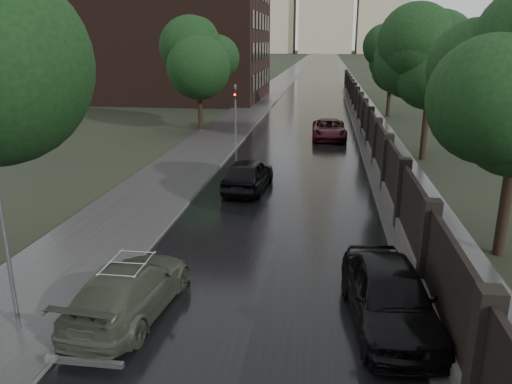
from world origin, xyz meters
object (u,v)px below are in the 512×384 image
(lamp_post, at_px, (4,230))
(volga_sedan, at_px, (130,289))
(traffic_light, at_px, (235,109))
(tree_right_b, at_px, (430,74))
(tree_right_c, at_px, (392,62))
(hatchback_left, at_px, (248,174))
(car_right_near, at_px, (390,295))
(car_right_far, at_px, (329,129))
(tree_left_far, at_px, (199,62))

(lamp_post, height_order, volga_sedan, lamp_post)
(volga_sedan, bearing_deg, lamp_post, 33.65)
(traffic_light, height_order, volga_sedan, traffic_light)
(lamp_post, distance_m, volga_sedan, 3.30)
(tree_right_b, distance_m, tree_right_c, 18.00)
(lamp_post, distance_m, hatchback_left, 13.37)
(tree_right_c, distance_m, car_right_near, 37.34)
(lamp_post, height_order, car_right_near, lamp_post)
(volga_sedan, bearing_deg, tree_right_b, -114.05)
(traffic_light, bearing_deg, car_right_far, 23.15)
(tree_right_c, height_order, lamp_post, tree_right_c)
(tree_right_b, xyz_separation_m, car_right_far, (-5.49, 5.69, -4.25))
(tree_left_far, xyz_separation_m, lamp_post, (2.60, -28.50, -2.57))
(tree_right_c, height_order, car_right_far, tree_right_c)
(car_right_near, height_order, car_right_far, car_right_near)
(lamp_post, xyz_separation_m, car_right_near, (8.80, 1.62, -1.86))
(tree_right_b, bearing_deg, tree_left_far, 152.70)
(tree_left_far, height_order, car_right_near, tree_left_far)
(hatchback_left, bearing_deg, lamp_post, 78.57)
(hatchback_left, bearing_deg, traffic_light, -72.56)
(tree_right_c, relative_size, traffic_light, 1.75)
(tree_right_b, relative_size, traffic_light, 1.75)
(hatchback_left, xyz_separation_m, car_right_near, (5.20, -11.12, 0.04))
(tree_right_c, distance_m, lamp_post, 40.67)
(traffic_light, height_order, car_right_near, traffic_light)
(hatchback_left, xyz_separation_m, car_right_far, (3.81, 13.45, -0.06))
(tree_left_far, relative_size, tree_right_c, 1.05)
(lamp_post, relative_size, volga_sedan, 1.08)
(tree_right_b, height_order, tree_right_c, same)
(car_right_near, xyz_separation_m, car_right_far, (-1.39, 24.57, -0.11))
(lamp_post, height_order, traffic_light, lamp_post)
(traffic_light, bearing_deg, volga_sedan, -86.90)
(volga_sedan, distance_m, car_right_near, 6.51)
(traffic_light, xyz_separation_m, car_right_far, (6.31, 2.70, -1.69))
(tree_right_b, distance_m, car_right_near, 19.76)
(volga_sedan, relative_size, hatchback_left, 1.05)
(car_right_far, bearing_deg, hatchback_left, -107.83)
(tree_left_far, xyz_separation_m, traffic_light, (3.70, -5.01, -2.84))
(car_right_near, distance_m, car_right_far, 24.61)
(lamp_post, bearing_deg, hatchback_left, 74.22)
(lamp_post, bearing_deg, car_right_near, 10.42)
(tree_right_b, relative_size, tree_right_c, 1.00)
(tree_left_far, xyz_separation_m, car_right_far, (10.01, -2.31, -4.54))
(tree_right_c, xyz_separation_m, traffic_light, (-11.80, -15.01, -2.55))
(volga_sedan, relative_size, car_right_near, 0.99)
(car_right_near, bearing_deg, tree_right_c, 77.07)
(tree_left_far, relative_size, car_right_far, 1.46)
(tree_right_b, relative_size, volga_sedan, 1.49)
(traffic_light, xyz_separation_m, hatchback_left, (2.50, -10.76, -1.63))
(tree_right_c, height_order, hatchback_left, tree_right_c)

